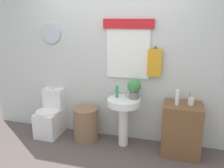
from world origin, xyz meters
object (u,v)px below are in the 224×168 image
at_px(soap_bottle, 117,91).
at_px(potted_plant, 134,88).
at_px(laundry_hamper, 86,124).
at_px(wooden_cabinet, 181,129).
at_px(pedestal_sink, 124,111).
at_px(lotion_bottle, 177,98).
at_px(toothbrush_cup, 191,101).
at_px(toilet, 51,117).

height_order(soap_bottle, potted_plant, potted_plant).
height_order(laundry_hamper, wooden_cabinet, wooden_cabinet).
xyz_separation_m(pedestal_sink, lotion_bottle, (0.76, -0.04, 0.30)).
bearing_deg(lotion_bottle, toothbrush_cup, 17.75).
xyz_separation_m(laundry_hamper, lotion_bottle, (1.38, -0.04, 0.59)).
bearing_deg(toilet, toothbrush_cup, -0.35).
bearing_deg(wooden_cabinet, toilet, 179.10).
relative_size(laundry_hamper, soap_bottle, 2.84).
xyz_separation_m(toilet, potted_plant, (1.40, 0.03, 0.62)).
distance_m(laundry_hamper, toothbrush_cup, 1.65).
distance_m(toilet, laundry_hamper, 0.65).
bearing_deg(laundry_hamper, toilet, 177.04).
bearing_deg(soap_bottle, wooden_cabinet, -2.95).
xyz_separation_m(soap_bottle, lotion_bottle, (0.88, -0.09, 0.01)).
relative_size(toilet, toothbrush_cup, 4.20).
bearing_deg(potted_plant, toilet, -178.91).
relative_size(laundry_hamper, wooden_cabinet, 0.71).
relative_size(wooden_cabinet, lotion_bottle, 3.50).
relative_size(pedestal_sink, toothbrush_cup, 4.06).
relative_size(soap_bottle, toothbrush_cup, 1.01).
bearing_deg(pedestal_sink, lotion_bottle, -3.02).
bearing_deg(pedestal_sink, laundry_hamper, -180.00).
distance_m(wooden_cabinet, toothbrush_cup, 0.44).
bearing_deg(toilet, potted_plant, 1.09).
height_order(pedestal_sink, lotion_bottle, lotion_bottle).
bearing_deg(toothbrush_cup, toilet, 179.65).
distance_m(wooden_cabinet, lotion_bottle, 0.49).
bearing_deg(potted_plant, laundry_hamper, -175.48).
distance_m(toilet, soap_bottle, 1.27).
bearing_deg(pedestal_sink, soap_bottle, 157.38).
bearing_deg(toilet, lotion_bottle, -2.08).
distance_m(pedestal_sink, potted_plant, 0.39).
distance_m(toilet, potted_plant, 1.54).
bearing_deg(toothbrush_cup, pedestal_sink, -178.80).
xyz_separation_m(wooden_cabinet, soap_bottle, (-0.97, 0.05, 0.47)).
height_order(laundry_hamper, lotion_bottle, lotion_bottle).
bearing_deg(toothbrush_cup, wooden_cabinet, -168.05).
height_order(toilet, wooden_cabinet, toilet).
bearing_deg(potted_plant, toothbrush_cup, -2.86).
relative_size(toilet, lotion_bottle, 3.61).
distance_m(toilet, toothbrush_cup, 2.27).
height_order(potted_plant, toothbrush_cup, potted_plant).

